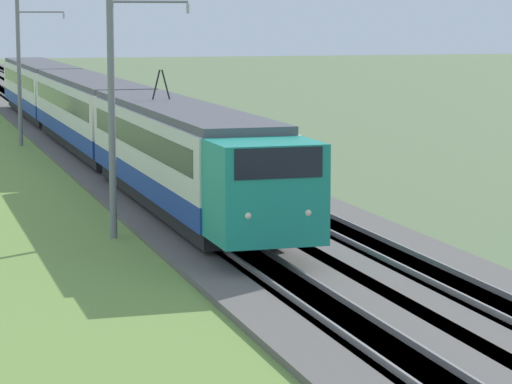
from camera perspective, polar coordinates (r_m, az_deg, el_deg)
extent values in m
cube|color=#605B56|center=(55.09, -6.87, 1.20)|extent=(240.00, 4.40, 0.30)
cube|color=#605B56|center=(55.86, -2.98, 1.35)|extent=(240.00, 4.40, 0.30)
cube|color=#4C4238|center=(55.09, -6.87, 1.20)|extent=(240.00, 1.57, 0.30)
cube|color=gray|center=(54.98, -7.42, 1.41)|extent=(240.00, 0.07, 0.15)
cube|color=gray|center=(55.16, -6.33, 1.46)|extent=(240.00, 0.07, 0.15)
cube|color=#4C4238|center=(55.86, -2.98, 1.35)|extent=(240.00, 1.57, 0.30)
cube|color=gray|center=(55.71, -3.51, 1.56)|extent=(240.00, 0.07, 0.15)
cube|color=gray|center=(55.96, -2.45, 1.60)|extent=(240.00, 0.07, 0.15)
cube|color=teal|center=(31.78, 0.40, 0.04)|extent=(2.43, 2.80, 2.63)
cube|color=black|center=(31.32, 0.60, 1.55)|extent=(1.75, 2.33, 0.79)
sphere|color=#F2EAC6|center=(30.51, -0.39, -1.12)|extent=(0.20, 0.20, 0.20)
sphere|color=#F2EAC6|center=(30.99, 2.45, -0.98)|extent=(0.20, 0.20, 0.20)
cube|color=navy|center=(41.58, -3.67, 0.65)|extent=(17.76, 2.91, 0.74)
cube|color=silver|center=(41.42, -3.69, 2.46)|extent=(17.76, 2.91, 1.90)
cube|color=black|center=(41.41, -3.69, 2.67)|extent=(16.34, 2.93, 0.80)
cube|color=#515156|center=(41.33, -3.70, 3.94)|extent=(17.76, 2.68, 0.25)
cube|color=black|center=(41.67, -3.66, -0.22)|extent=(16.88, 2.48, 0.55)
cylinder|color=black|center=(34.72, -1.90, -1.66)|extent=(0.86, 0.12, 0.86)
cylinder|color=black|center=(35.01, -0.21, -1.57)|extent=(0.86, 0.12, 0.86)
cube|color=navy|center=(60.70, -7.83, 2.99)|extent=(20.19, 2.91, 0.74)
cube|color=silver|center=(60.60, -7.86, 4.23)|extent=(20.19, 2.91, 1.90)
cube|color=black|center=(60.59, -7.86, 4.37)|extent=(18.58, 2.93, 0.80)
cube|color=#515156|center=(60.53, -7.88, 5.24)|extent=(20.19, 2.68, 0.25)
cube|color=black|center=(60.76, -7.82, 2.39)|extent=(19.18, 2.48, 0.55)
cube|color=navy|center=(81.25, -10.10, 4.25)|extent=(20.19, 2.91, 0.74)
cube|color=silver|center=(81.17, -10.12, 5.18)|extent=(20.19, 2.91, 1.90)
cube|color=black|center=(81.17, -10.12, 5.29)|extent=(18.58, 2.93, 0.80)
cube|color=#515156|center=(81.13, -10.14, 5.94)|extent=(20.19, 2.68, 0.25)
cube|color=black|center=(81.30, -10.09, 3.80)|extent=(19.18, 2.48, 0.55)
cylinder|color=black|center=(43.84, -4.72, 5.06)|extent=(0.06, 0.33, 1.08)
cylinder|color=black|center=(43.92, -4.27, 5.07)|extent=(0.06, 0.33, 1.08)
cube|color=black|center=(35.02, -1.05, -3.03)|extent=(0.10, 0.10, 0.00)
cylinder|color=slate|center=(36.98, -6.81, 3.92)|extent=(0.22, 0.22, 8.20)
cylinder|color=slate|center=(37.10, -5.05, 8.91)|extent=(0.08, 2.40, 0.08)
cylinder|color=#B2ADA8|center=(37.36, -3.22, 8.62)|extent=(0.10, 0.10, 0.30)
cylinder|color=slate|center=(64.75, -11.09, 5.57)|extent=(0.22, 0.22, 8.00)
cylinder|color=slate|center=(64.82, -10.10, 8.34)|extent=(0.08, 2.40, 0.08)
cylinder|color=#B2ADA8|center=(64.96, -9.03, 8.19)|extent=(0.10, 0.10, 0.30)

